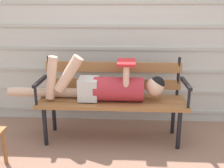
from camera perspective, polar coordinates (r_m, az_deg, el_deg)
ground_plane at (r=2.81m, az=-0.17°, el=-13.24°), size 12.00×12.00×0.00m
house_siding at (r=3.13m, az=0.54°, el=10.26°), size 4.33×0.08×2.10m
park_bench at (r=2.80m, az=0.07°, el=-2.28°), size 1.56×0.45×0.88m
reclining_person at (r=2.71m, az=-1.56°, el=-0.56°), size 1.68×0.25×0.50m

